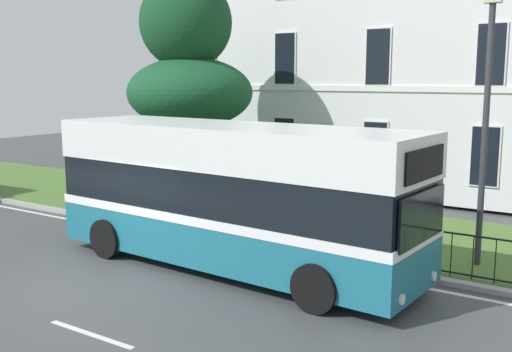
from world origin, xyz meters
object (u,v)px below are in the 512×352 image
(street_lamp_post, at_px, (486,108))
(georgian_townhouse, at_px, (422,29))
(litter_bin, at_px, (363,232))
(evergreen_tree, at_px, (189,109))
(single_decker_bus, at_px, (232,194))

(street_lamp_post, bearing_deg, georgian_townhouse, 115.43)
(georgian_townhouse, distance_m, litter_bin, 12.88)
(evergreen_tree, bearing_deg, litter_bin, -20.68)
(georgian_townhouse, bearing_deg, street_lamp_post, -64.57)
(georgian_townhouse, distance_m, street_lamp_post, 12.03)
(georgian_townhouse, relative_size, litter_bin, 17.80)
(evergreen_tree, height_order, single_decker_bus, evergreen_tree)
(evergreen_tree, distance_m, street_lamp_post, 10.62)
(evergreen_tree, bearing_deg, single_decker_bus, -43.33)
(georgian_townhouse, bearing_deg, litter_bin, -77.54)
(evergreen_tree, xyz_separation_m, single_decker_bus, (5.58, -5.27, -1.56))
(street_lamp_post, xyz_separation_m, litter_bin, (-2.54, -0.69, -3.04))
(single_decker_bus, xyz_separation_m, litter_bin, (2.24, 2.32, -1.08))
(single_decker_bus, distance_m, litter_bin, 3.40)
(georgian_townhouse, xyz_separation_m, single_decker_bus, (0.26, -13.61, -4.58))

